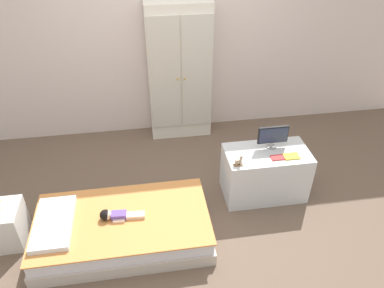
# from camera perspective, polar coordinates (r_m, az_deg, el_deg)

# --- Properties ---
(ground_plane) EXTENTS (10.00, 10.00, 0.02)m
(ground_plane) POSITION_cam_1_polar(r_m,az_deg,el_deg) (3.80, -1.11, -9.90)
(ground_plane) COLOR brown
(back_wall) EXTENTS (6.40, 0.05, 2.70)m
(back_wall) POSITION_cam_1_polar(r_m,az_deg,el_deg) (4.45, -4.23, 17.75)
(back_wall) COLOR silver
(back_wall) RESTS_ON ground_plane
(bed) EXTENTS (1.55, 0.85, 0.27)m
(bed) POSITION_cam_1_polar(r_m,az_deg,el_deg) (3.49, -10.53, -12.63)
(bed) COLOR beige
(bed) RESTS_ON ground_plane
(pillow) EXTENTS (0.32, 0.61, 0.05)m
(pillow) POSITION_cam_1_polar(r_m,az_deg,el_deg) (3.46, -20.53, -11.34)
(pillow) COLOR silver
(pillow) RESTS_ON bed
(doll) EXTENTS (0.39, 0.14, 0.10)m
(doll) POSITION_cam_1_polar(r_m,az_deg,el_deg) (3.37, -11.95, -10.68)
(doll) COLOR #6B4CB2
(doll) RESTS_ON bed
(nightstand) EXTENTS (0.35, 0.35, 0.39)m
(nightstand) POSITION_cam_1_polar(r_m,az_deg,el_deg) (3.76, -27.04, -11.11)
(nightstand) COLOR silver
(nightstand) RESTS_ON ground_plane
(wardrobe) EXTENTS (0.74, 0.31, 1.66)m
(wardrobe) POSITION_cam_1_polar(r_m,az_deg,el_deg) (4.47, -1.92, 10.83)
(wardrobe) COLOR white
(wardrobe) RESTS_ON ground_plane
(tv_stand) EXTENTS (0.83, 0.45, 0.53)m
(tv_stand) POSITION_cam_1_polar(r_m,az_deg,el_deg) (3.86, 11.14, -4.42)
(tv_stand) COLOR silver
(tv_stand) RESTS_ON ground_plane
(tv_monitor) EXTENTS (0.30, 0.10, 0.24)m
(tv_monitor) POSITION_cam_1_polar(r_m,az_deg,el_deg) (3.69, 12.37, 1.27)
(tv_monitor) COLOR #99999E
(tv_monitor) RESTS_ON tv_stand
(rocking_horse_toy) EXTENTS (0.09, 0.04, 0.11)m
(rocking_horse_toy) POSITION_cam_1_polar(r_m,az_deg,el_deg) (3.46, 7.25, -2.64)
(rocking_horse_toy) COLOR #8E6642
(rocking_horse_toy) RESTS_ON tv_stand
(book_red) EXTENTS (0.13, 0.08, 0.01)m
(book_red) POSITION_cam_1_polar(r_m,az_deg,el_deg) (3.64, 13.03, -2.04)
(book_red) COLOR #CC3838
(book_red) RESTS_ON tv_stand
(book_yellow) EXTENTS (0.15, 0.10, 0.01)m
(book_yellow) POSITION_cam_1_polar(r_m,az_deg,el_deg) (3.69, 15.05, -1.82)
(book_yellow) COLOR gold
(book_yellow) RESTS_ON tv_stand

